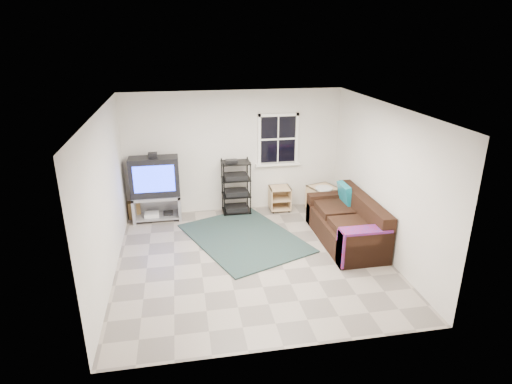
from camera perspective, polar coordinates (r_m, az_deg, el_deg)
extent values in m
plane|color=gray|center=(7.52, -0.43, -8.88)|extent=(4.60, 4.60, 0.00)
plane|color=white|center=(6.64, -0.50, 11.05)|extent=(4.60, 4.60, 0.00)
plane|color=beige|center=(9.14, -2.94, 5.33)|extent=(4.60, 0.00, 4.60)
plane|color=beige|center=(4.92, 4.18, -8.61)|extent=(4.60, 0.00, 4.60)
plane|color=beige|center=(6.99, -19.39, -0.72)|extent=(0.00, 4.60, 4.60)
plane|color=beige|center=(7.69, 16.69, 1.49)|extent=(0.00, 4.60, 4.60)
cube|color=black|center=(9.23, 2.94, 7.08)|extent=(0.80, 0.01, 1.02)
cube|color=white|center=(9.11, 3.03, 10.23)|extent=(0.88, 0.06, 0.06)
cube|color=white|center=(9.34, 2.93, 3.75)|extent=(0.98, 0.14, 0.05)
cube|color=white|center=(9.13, 0.44, 6.95)|extent=(0.06, 0.06, 1.10)
cube|color=white|center=(9.31, 5.44, 7.13)|extent=(0.06, 0.06, 1.10)
cube|color=white|center=(9.22, 2.96, 7.06)|extent=(0.78, 0.04, 0.04)
cube|color=#94949B|center=(9.07, -13.16, -0.56)|extent=(0.98, 0.49, 0.06)
cube|color=#94949B|center=(9.20, -15.90, -2.14)|extent=(0.06, 0.49, 0.54)
cube|color=#94949B|center=(9.14, -10.15, -1.79)|extent=(0.06, 0.49, 0.54)
cube|color=#94949B|center=(9.24, -12.94, -3.12)|extent=(0.86, 0.45, 0.04)
cube|color=#94949B|center=(9.37, -12.99, -1.45)|extent=(0.98, 0.04, 0.54)
cube|color=silver|center=(9.19, -13.71, -2.93)|extent=(0.29, 0.24, 0.08)
cube|color=black|center=(9.21, -11.62, -2.76)|extent=(0.20, 0.18, 0.06)
cube|color=black|center=(8.93, -13.38, 2.02)|extent=(0.98, 0.41, 0.81)
cube|color=#1E35FF|center=(8.73, -13.44, 1.69)|extent=(0.81, 0.01, 0.55)
cube|color=black|center=(8.80, -13.62, 4.81)|extent=(0.18, 0.13, 0.10)
cylinder|color=black|center=(8.92, -4.27, 0.15)|extent=(0.02, 0.02, 1.19)
cylinder|color=black|center=(8.99, -0.75, 0.37)|extent=(0.02, 0.02, 1.19)
cylinder|color=black|center=(9.29, -4.54, 0.98)|extent=(0.02, 0.02, 1.19)
cylinder|color=black|center=(9.35, -1.15, 1.19)|extent=(0.02, 0.02, 1.19)
cube|color=black|center=(9.33, -2.62, -2.45)|extent=(0.60, 0.43, 0.02)
cube|color=black|center=(9.31, -2.63, -2.11)|extent=(0.47, 0.35, 0.10)
cube|color=black|center=(9.20, -2.66, -0.38)|extent=(0.60, 0.43, 0.02)
cube|color=black|center=(9.17, -2.66, -0.03)|extent=(0.47, 0.35, 0.10)
cube|color=black|center=(9.07, -2.69, 1.75)|extent=(0.60, 0.43, 0.02)
cube|color=black|center=(9.05, -2.70, 2.11)|extent=(0.47, 0.35, 0.10)
cube|color=black|center=(8.96, -2.73, 3.94)|extent=(0.60, 0.43, 0.02)
cube|color=tan|center=(9.32, 3.21, 0.55)|extent=(0.46, 0.46, 0.02)
cube|color=tan|center=(9.49, 3.16, -2.05)|extent=(0.46, 0.46, 0.02)
cube|color=tan|center=(9.36, 1.91, -0.83)|extent=(0.03, 0.44, 0.48)
cube|color=tan|center=(9.45, 4.44, -0.69)|extent=(0.03, 0.44, 0.48)
cube|color=tan|center=(9.60, 2.93, -0.31)|extent=(0.41, 0.03, 0.48)
cube|color=tan|center=(9.41, 3.18, -0.87)|extent=(0.42, 0.44, 0.02)
cylinder|color=black|center=(9.31, 2.30, -2.72)|extent=(0.04, 0.04, 0.04)
cylinder|color=black|center=(9.70, 3.97, -1.77)|extent=(0.04, 0.04, 0.04)
cube|color=tan|center=(9.27, 8.92, 0.59)|extent=(0.66, 0.66, 0.02)
cube|color=tan|center=(9.45, 8.75, -2.29)|extent=(0.66, 0.66, 0.02)
cube|color=tan|center=(9.22, 7.57, -1.13)|extent=(0.18, 0.51, 0.53)
cube|color=tan|center=(9.50, 10.06, -0.60)|extent=(0.18, 0.51, 0.53)
cube|color=tan|center=(9.54, 7.94, -0.38)|extent=(0.47, 0.17, 0.53)
cube|color=tan|center=(9.36, 8.83, -0.98)|extent=(0.61, 0.63, 0.02)
cylinder|color=black|center=(9.20, 8.45, -3.20)|extent=(0.06, 0.06, 0.06)
cylinder|color=black|center=(9.74, 9.00, -1.85)|extent=(0.06, 0.06, 0.06)
cylinder|color=silver|center=(9.15, 9.06, 0.48)|extent=(0.37, 0.37, 0.03)
cube|color=black|center=(8.20, 11.77, -5.07)|extent=(0.91, 2.02, 0.42)
cube|color=black|center=(8.15, 14.17, -2.12)|extent=(0.24, 2.02, 0.43)
cube|color=black|center=(8.91, 9.74, -2.08)|extent=(0.91, 0.24, 0.63)
cube|color=black|center=(7.43, 14.34, -7.25)|extent=(0.91, 0.24, 0.63)
cube|color=black|center=(7.71, 12.45, -4.53)|extent=(0.61, 0.73, 0.13)
cube|color=black|center=(8.40, 10.39, -2.25)|extent=(0.61, 0.73, 0.13)
cube|color=teal|center=(8.53, 11.80, -0.26)|extent=(0.20, 0.49, 0.42)
cube|color=#0E259A|center=(7.27, 14.42, -4.93)|extent=(0.84, 0.30, 0.04)
cube|color=#0E259A|center=(7.26, 11.19, -7.48)|extent=(0.04, 0.30, 0.59)
cube|color=#311F16|center=(8.21, -1.58, -6.12)|extent=(2.50, 2.86, 0.03)
cube|color=olive|center=(9.37, -16.00, -2.30)|extent=(0.29, 0.23, 0.37)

